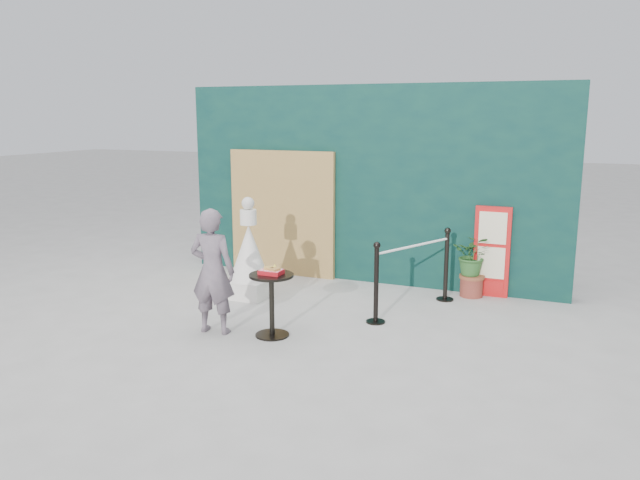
{
  "coord_description": "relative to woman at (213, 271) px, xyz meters",
  "views": [
    {
      "loc": [
        3.02,
        -5.92,
        2.58
      ],
      "look_at": [
        0.0,
        1.2,
        1.0
      ],
      "focal_mm": 35.0,
      "sensor_mm": 36.0,
      "label": 1
    }
  ],
  "objects": [
    {
      "name": "stanchion_barrier",
      "position": [
        1.97,
        1.73,
        -0.26
      ],
      "size": [
        0.84,
        1.54,
        1.03
      ],
      "color": "black",
      "rests_on": "ground"
    },
    {
      "name": "back_wall",
      "position": [
        0.92,
        3.02,
        0.75
      ],
      "size": [
        6.0,
        0.3,
        3.0
      ],
      "primitive_type": "cube",
      "color": "#092929",
      "rests_on": "ground"
    },
    {
      "name": "ground",
      "position": [
        0.92,
        -0.13,
        -0.75
      ],
      "size": [
        60.0,
        60.0,
        0.0
      ],
      "primitive_type": "plane",
      "color": "#ADAAA5",
      "rests_on": "ground"
    },
    {
      "name": "bamboo_fence",
      "position": [
        -0.48,
        2.81,
        0.25
      ],
      "size": [
        1.8,
        0.08,
        2.0
      ],
      "primitive_type": "cube",
      "color": "tan",
      "rests_on": "ground"
    },
    {
      "name": "statue",
      "position": [
        -0.31,
        1.41,
        -0.16
      ],
      "size": [
        0.56,
        0.56,
        1.44
      ],
      "color": "white",
      "rests_on": "ground"
    },
    {
      "name": "food_basket",
      "position": [
        0.7,
        0.16,
        0.04
      ],
      "size": [
        0.26,
        0.19,
        0.11
      ],
      "color": "red",
      "rests_on": "cafe_table"
    },
    {
      "name": "menu_board",
      "position": [
        2.82,
        2.82,
        -0.1
      ],
      "size": [
        0.5,
        0.07,
        1.3
      ],
      "color": "red",
      "rests_on": "ground"
    },
    {
      "name": "planter",
      "position": [
        2.58,
        2.71,
        -0.23
      ],
      "size": [
        0.53,
        0.46,
        0.9
      ],
      "color": "brown",
      "rests_on": "ground"
    },
    {
      "name": "woman",
      "position": [
        0.0,
        0.0,
        0.0
      ],
      "size": [
        0.59,
        0.42,
        1.5
      ],
      "primitive_type": "imported",
      "rotation": [
        0.0,
        0.0,
        3.25
      ],
      "color": "slate",
      "rests_on": "ground"
    },
    {
      "name": "cafe_table",
      "position": [
        0.7,
        0.15,
        -0.25
      ],
      "size": [
        0.52,
        0.52,
        0.75
      ],
      "color": "black",
      "rests_on": "ground"
    }
  ]
}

